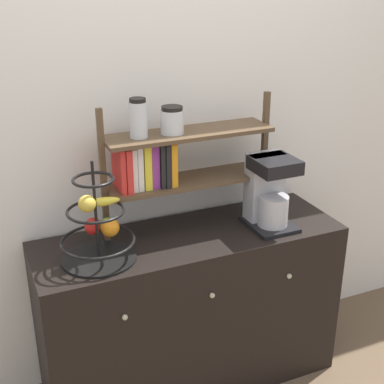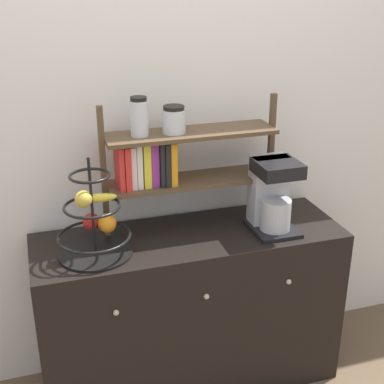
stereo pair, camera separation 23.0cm
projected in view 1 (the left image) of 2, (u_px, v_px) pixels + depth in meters
wall_back at (166, 111)px, 2.42m from camera, size 7.00×0.05×2.60m
sideboard at (190, 310)px, 2.54m from camera, size 1.39×0.48×0.80m
coffee_maker at (269, 191)px, 2.42m from camera, size 0.19×0.24×0.33m
fruit_stand at (98, 228)px, 2.15m from camera, size 0.31×0.31×0.42m
shelf_hutch at (166, 155)px, 2.29m from camera, size 0.79×0.20×0.62m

